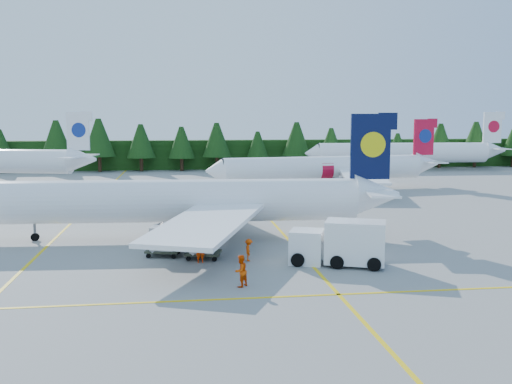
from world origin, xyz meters
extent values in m
plane|color=gray|center=(0.00, 0.00, 0.00)|extent=(320.00, 320.00, 0.00)
cube|color=yellow|center=(-14.00, 20.00, 0.01)|extent=(0.25, 120.00, 0.01)
cube|color=yellow|center=(6.00, 20.00, 0.01)|extent=(0.25, 120.00, 0.01)
cube|color=yellow|center=(0.00, -6.00, 0.01)|extent=(80.00, 0.25, 0.01)
cube|color=black|center=(0.00, 82.00, 3.00)|extent=(220.00, 4.00, 6.00)
cylinder|color=white|center=(-3.62, 11.37, 3.31)|extent=(31.42, 5.52, 3.68)
cube|color=#070F34|center=(13.36, 10.36, 7.91)|extent=(3.51, 0.53, 5.70)
cube|color=white|center=(-0.41, 19.01, 2.76)|extent=(8.82, 14.73, 1.04)
cylinder|color=slate|center=(-2.39, 16.64, 1.47)|extent=(3.23, 2.11, 1.93)
cube|color=white|center=(-1.33, 3.40, 2.76)|extent=(10.17, 14.85, 1.04)
cylinder|color=slate|center=(-3.02, 5.99, 1.47)|extent=(3.23, 2.11, 1.93)
cylinder|color=slate|center=(-15.48, 12.07, 0.78)|extent=(0.22, 0.22, 1.56)
cylinder|color=white|center=(17.73, 43.37, 3.18)|extent=(30.22, 7.54, 3.53)
cone|color=white|center=(1.63, 41.19, 3.18)|extent=(2.92, 3.83, 3.53)
cube|color=red|center=(33.91, 45.57, 7.59)|extent=(3.37, 0.76, 5.47)
cube|color=white|center=(19.34, 51.17, 2.65)|extent=(10.52, 14.23, 1.00)
cylinder|color=slate|center=(17.91, 48.57, 1.41)|extent=(3.22, 2.24, 1.85)
cube|color=white|center=(21.36, 36.30, 2.65)|extent=(7.57, 13.97, 1.00)
cylinder|color=slate|center=(19.29, 38.42, 1.41)|extent=(3.22, 2.24, 1.85)
cylinder|color=slate|center=(6.42, 41.84, 0.75)|extent=(0.21, 0.21, 1.50)
cube|color=white|center=(-19.19, 56.78, 8.41)|extent=(3.69, 1.23, 6.06)
cylinder|color=white|center=(41.39, 72.00, 3.62)|extent=(34.34, 5.25, 4.03)
cone|color=white|center=(22.88, 72.66, 3.62)|extent=(2.96, 4.12, 4.03)
cube|color=white|center=(59.99, 71.33, 8.65)|extent=(3.83, 0.49, 6.24)
cylinder|color=slate|center=(28.39, 72.47, 0.81)|extent=(0.24, 0.24, 1.61)
cube|color=silver|center=(5.78, 1.58, 1.20)|extent=(2.94, 2.94, 2.40)
cube|color=black|center=(5.78, 1.58, 1.77)|extent=(2.58, 2.72, 1.03)
cube|color=silver|center=(8.98, 0.37, 1.71)|extent=(4.73, 3.80, 2.97)
cube|color=#333728|center=(-4.48, 5.10, 0.45)|extent=(2.84, 2.41, 0.16)
cube|color=#ACADB1|center=(-4.48, 5.10, 1.41)|extent=(2.07, 2.03, 1.74)
cube|color=#333728|center=(-1.53, 3.86, 0.45)|extent=(2.84, 2.41, 0.16)
cube|color=#ACADB1|center=(-1.53, 3.86, 1.41)|extent=(2.07, 2.03, 1.74)
imported|color=#FF3805|center=(-1.79, 2.67, 0.89)|extent=(0.67, 0.45, 1.78)
imported|color=#EE4805|center=(0.45, -3.65, 1.00)|extent=(1.22, 1.22, 2.00)
imported|color=#DB4004|center=(1.72, 2.69, 0.82)|extent=(0.54, 0.73, 1.64)
camera|label=1|loc=(-3.18, -37.62, 10.25)|focal=40.00mm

